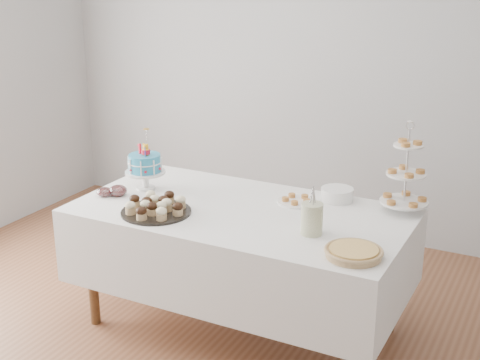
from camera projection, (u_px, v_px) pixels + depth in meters
The scene contains 12 objects.
floor at pixel (217, 351), 3.84m from camera, with size 5.00×5.00×0.00m, color brown.
walls at pixel (214, 123), 3.41m from camera, with size 5.04×4.04×2.70m.
table at pixel (241, 246), 3.92m from camera, with size 1.92×1.02×0.77m.
birthday_cake at pixel (145, 173), 4.15m from camera, with size 0.25×0.25×0.38m.
cupcake_tray at pixel (156, 206), 3.78m from camera, with size 0.40×0.40×0.09m.
pie at pixel (354, 252), 3.24m from camera, with size 0.29×0.29×0.05m.
tiered_stand at pixel (406, 175), 3.75m from camera, with size 0.27×0.27×0.53m.
plate_stack at pixel (337, 194), 3.98m from camera, with size 0.19×0.19×0.08m.
pastry_plate at pixel (297, 200), 3.95m from camera, with size 0.23×0.23×0.03m.
jam_bowl_a at pixel (104, 192), 4.06m from camera, with size 0.09×0.09×0.06m.
jam_bowl_b at pixel (118, 191), 4.06m from camera, with size 0.11×0.11×0.07m.
utensil_pitcher at pixel (312, 218), 3.49m from camera, with size 0.12×0.12×0.26m.
Camera 1 is at (1.64, -2.90, 2.17)m, focal length 50.00 mm.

